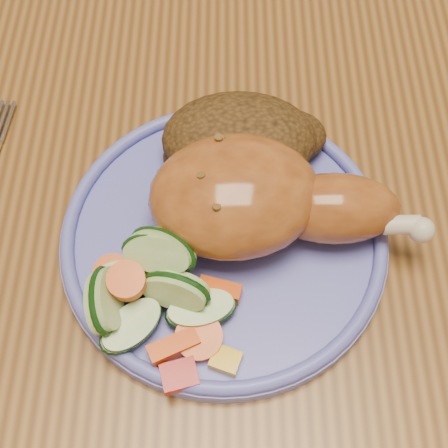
# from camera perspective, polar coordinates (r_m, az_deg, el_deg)

# --- Properties ---
(ground) EXTENTS (4.00, 4.00, 0.00)m
(ground) POSITION_cam_1_polar(r_m,az_deg,el_deg) (1.19, 2.11, -16.31)
(ground) COLOR brown
(ground) RESTS_ON ground
(dining_table) EXTENTS (0.90, 1.40, 0.75)m
(dining_table) POSITION_cam_1_polar(r_m,az_deg,el_deg) (0.57, 4.28, -0.10)
(dining_table) COLOR brown
(dining_table) RESTS_ON ground
(plate) EXTENTS (0.24, 0.24, 0.01)m
(plate) POSITION_cam_1_polar(r_m,az_deg,el_deg) (0.46, -0.00, -1.32)
(plate) COLOR #5E62C7
(plate) RESTS_ON dining_table
(plate_rim) EXTENTS (0.23, 0.23, 0.01)m
(plate_rim) POSITION_cam_1_polar(r_m,az_deg,el_deg) (0.45, -0.00, -0.64)
(plate_rim) COLOR #5E62C7
(plate_rim) RESTS_ON plate
(chicken_leg) EXTENTS (0.20, 0.11, 0.06)m
(chicken_leg) POSITION_cam_1_polar(r_m,az_deg,el_deg) (0.43, 3.22, 2.32)
(chicken_leg) COLOR #A85B23
(chicken_leg) RESTS_ON plate
(rice_pilaf) EXTENTS (0.13, 0.08, 0.05)m
(rice_pilaf) POSITION_cam_1_polar(r_m,az_deg,el_deg) (0.47, 1.69, 7.66)
(rice_pilaf) COLOR #4C3113
(rice_pilaf) RESTS_ON plate
(vegetable_pile) EXTENTS (0.11, 0.12, 0.05)m
(vegetable_pile) POSITION_cam_1_polar(r_m,az_deg,el_deg) (0.41, -6.38, -6.19)
(vegetable_pile) COLOR #A50A05
(vegetable_pile) RESTS_ON plate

